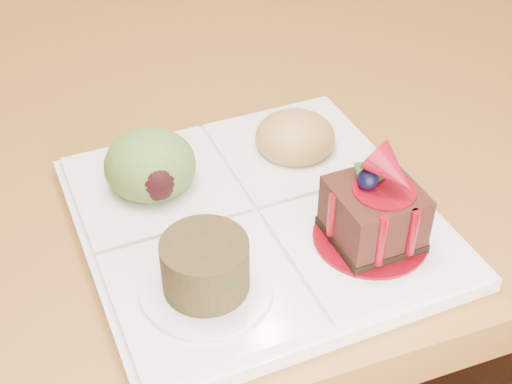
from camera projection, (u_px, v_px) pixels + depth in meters
name	position (u px, v px, depth m)	size (l,w,h in m)	color
ground	(175.00, 257.00, 1.60)	(6.00, 6.00, 0.00)	#542A18
sampler_plate	(252.00, 204.00, 0.55)	(0.28, 0.28, 0.10)	white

